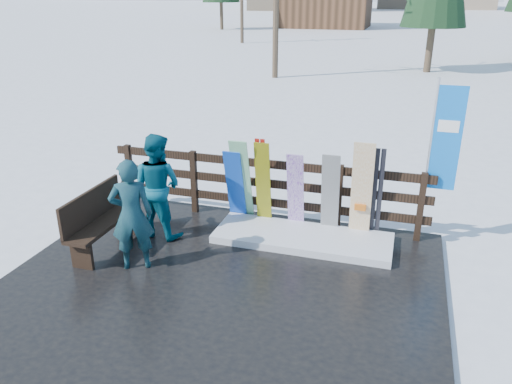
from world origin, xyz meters
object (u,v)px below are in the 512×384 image
(snowboard_4, at_px, (330,195))
(snowboard_5, at_px, (362,191))
(bench, at_px, (99,219))
(rental_flag, at_px, (442,145))
(person_front, at_px, (132,215))
(snowboard_1, at_px, (242,182))
(person_back, at_px, (158,186))
(snowboard_0, at_px, (235,186))
(snowboard_2, at_px, (263,185))
(snowboard_3, at_px, (296,192))

(snowboard_4, relative_size, snowboard_5, 0.86)
(bench, height_order, rental_flag, rental_flag)
(snowboard_4, xyz_separation_m, person_front, (-2.52, -1.87, 0.12))
(snowboard_1, bearing_deg, bench, -139.62)
(snowboard_5, bearing_deg, person_back, -165.82)
(bench, xyz_separation_m, snowboard_1, (1.81, 1.54, 0.25))
(snowboard_0, relative_size, snowboard_2, 0.90)
(snowboard_0, relative_size, person_front, 0.83)
(snowboard_4, distance_m, person_back, 2.79)
(snowboard_4, bearing_deg, snowboard_0, 180.00)
(snowboard_0, bearing_deg, snowboard_5, -0.00)
(snowboard_2, bearing_deg, bench, -144.81)
(snowboard_0, distance_m, person_front, 2.08)
(snowboard_4, distance_m, snowboard_5, 0.51)
(snowboard_3, relative_size, person_back, 0.82)
(snowboard_2, distance_m, person_back, 1.73)
(snowboard_0, distance_m, snowboard_2, 0.50)
(snowboard_1, relative_size, snowboard_3, 1.13)
(bench, bearing_deg, snowboard_1, 40.38)
(snowboard_5, bearing_deg, snowboard_3, 180.00)
(snowboard_2, relative_size, person_front, 0.93)
(snowboard_2, relative_size, person_back, 0.89)
(bench, xyz_separation_m, snowboard_5, (3.80, 1.54, 0.31))
(snowboard_1, xyz_separation_m, snowboard_5, (1.99, -0.00, 0.05))
(snowboard_0, height_order, snowboard_1, snowboard_1)
(snowboard_1, xyz_separation_m, person_back, (-1.16, -0.80, 0.09))
(snowboard_0, relative_size, snowboard_4, 0.97)
(snowboard_5, bearing_deg, rental_flag, 13.66)
(bench, bearing_deg, snowboard_3, 29.33)
(bench, xyz_separation_m, snowboard_0, (1.69, 1.54, 0.15))
(person_front, relative_size, person_back, 0.96)
(person_front, bearing_deg, snowboard_4, -170.14)
(snowboard_5, xyz_separation_m, rental_flag, (1.11, 0.27, 0.78))
(snowboard_0, distance_m, rental_flag, 3.37)
(snowboard_1, xyz_separation_m, snowboard_3, (0.93, -0.00, -0.08))
(snowboard_5, xyz_separation_m, person_front, (-3.01, -1.87, 0.00))
(bench, distance_m, person_back, 1.04)
(person_front, bearing_deg, snowboard_3, -162.89)
(snowboard_2, relative_size, snowboard_5, 0.93)
(snowboard_3, distance_m, rental_flag, 2.38)
(bench, distance_m, snowboard_4, 3.66)
(person_back, bearing_deg, snowboard_2, -142.32)
(snowboard_2, xyz_separation_m, snowboard_3, (0.56, 0.00, -0.07))
(snowboard_3, bearing_deg, bench, -150.67)
(snowboard_0, bearing_deg, rental_flag, 4.78)
(snowboard_4, height_order, snowboard_5, snowboard_5)
(snowboard_2, height_order, snowboard_3, snowboard_2)
(snowboard_3, distance_m, snowboard_4, 0.57)
(person_back, bearing_deg, snowboard_0, -132.28)
(snowboard_3, height_order, snowboard_5, snowboard_5)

